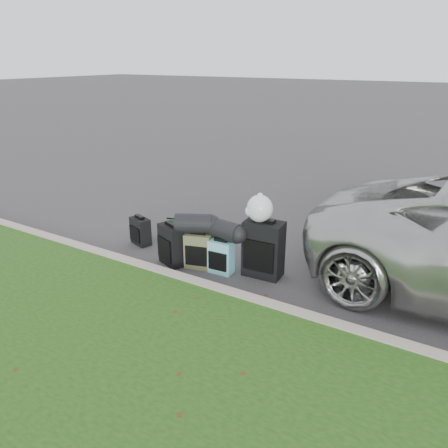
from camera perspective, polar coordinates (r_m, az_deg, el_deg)
The scene contains 12 objects.
ground at distance 7.10m, azimuth -0.15°, elevation -4.79°, with size 120.00×120.00×0.00m, color #383535.
curb at distance 6.33m, azimuth -4.93°, elevation -7.53°, with size 120.00×0.18×0.15m, color #9E937F.
suitcase_small_black at distance 7.77m, azimuth -10.84°, elevation -0.92°, with size 0.38×0.21×0.48m, color black.
suitcase_large_black_left at distance 6.92m, azimuth -6.75°, elevation -2.71°, with size 0.45×0.27×0.65m, color black.
suitcase_olive at distance 6.78m, azimuth -3.32°, elevation -3.50°, with size 0.41×0.26×0.57m, color #48492D.
suitcase_teal at distance 6.62m, azimuth -0.37°, elevation -4.31°, with size 0.36×0.22×0.52m, color teal.
suitcase_large_black_right at distance 6.50m, azimuth 5.17°, elevation -3.26°, with size 0.57×0.34×0.86m, color black.
tote_green at distance 7.95m, azimuth -6.54°, elevation -0.72°, with size 0.29×0.23×0.33m, color #1B7D27.
tote_navy at distance 7.92m, azimuth -4.30°, elevation -0.95°, with size 0.25×0.20×0.27m, color navy.
duffel_left at distance 6.66m, azimuth -4.00°, elevation 0.08°, with size 0.30×0.30×0.56m, color black.
duffel_right at distance 6.53m, azimuth 0.07°, elevation -0.80°, with size 0.30×0.30×0.53m, color black.
trash_bag at distance 6.30m, azimuth 4.69°, elevation 2.03°, with size 0.38×0.38×0.38m, color white.
Camera 1 is at (3.34, -5.45, 3.09)m, focal length 35.00 mm.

